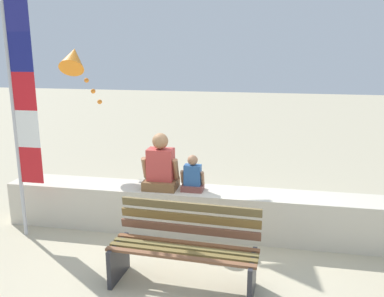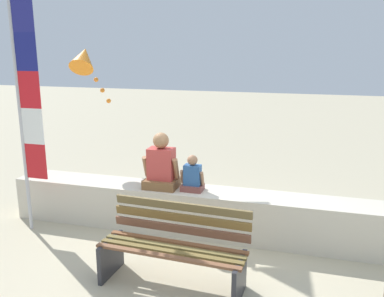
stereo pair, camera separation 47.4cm
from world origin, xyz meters
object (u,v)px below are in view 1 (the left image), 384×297
object	(u,v)px
person_adult	(161,167)
kite_orange	(73,59)
person_child	(193,177)
flag_banner	(20,103)
park_bench	(185,249)

from	to	relation	value
person_adult	kite_orange	world-z (taller)	kite_orange
person_child	flag_banner	distance (m)	2.51
person_adult	flag_banner	xyz separation A→B (m)	(-1.75, -0.52, 0.94)
park_bench	flag_banner	xyz separation A→B (m)	(-2.38, 0.78, 1.47)
person_child	flag_banner	size ratio (longest dim) A/B	0.16
park_bench	person_adult	size ratio (longest dim) A/B	2.08
park_bench	kite_orange	xyz separation A→B (m)	(-2.37, 2.35, 1.99)
park_bench	person_child	xyz separation A→B (m)	(-0.16, 1.31, 0.42)
park_bench	person_child	distance (m)	1.38
park_bench	person_child	world-z (taller)	person_child
park_bench	flag_banner	size ratio (longest dim) A/B	0.51
person_adult	park_bench	bearing A→B (deg)	-64.58
park_bench	person_adult	xyz separation A→B (m)	(-0.62, 1.31, 0.54)
person_child	flag_banner	world-z (taller)	flag_banner
kite_orange	person_child	bearing A→B (deg)	-25.23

